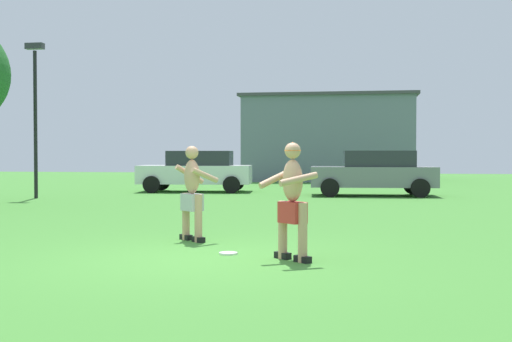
{
  "coord_description": "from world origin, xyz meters",
  "views": [
    {
      "loc": [
        2.22,
        -8.92,
        1.49
      ],
      "look_at": [
        0.33,
        2.79,
        1.17
      ],
      "focal_mm": 46.0,
      "sensor_mm": 36.0,
      "label": 1
    }
  ],
  "objects_px": {
    "frisbee": "(228,253)",
    "car_gray_near_post": "(374,172)",
    "player_in_gray": "(192,191)",
    "car_white_mid_lot": "(197,170)",
    "lamp_post": "(35,102)",
    "player_with_cap": "(292,196)"
  },
  "relations": [
    {
      "from": "player_in_gray",
      "to": "car_white_mid_lot",
      "type": "distance_m",
      "value": 14.25
    },
    {
      "from": "car_white_mid_lot",
      "to": "frisbee",
      "type": "bearing_deg",
      "value": -73.9
    },
    {
      "from": "frisbee",
      "to": "player_in_gray",
      "type": "bearing_deg",
      "value": 124.01
    },
    {
      "from": "player_in_gray",
      "to": "car_white_mid_lot",
      "type": "height_order",
      "value": "player_in_gray"
    },
    {
      "from": "player_with_cap",
      "to": "player_in_gray",
      "type": "relative_size",
      "value": 1.02
    },
    {
      "from": "player_with_cap",
      "to": "frisbee",
      "type": "bearing_deg",
      "value": 156.74
    },
    {
      "from": "car_white_mid_lot",
      "to": "player_with_cap",
      "type": "bearing_deg",
      "value": -71.0
    },
    {
      "from": "frisbee",
      "to": "car_gray_near_post",
      "type": "bearing_deg",
      "value": 80.28
    },
    {
      "from": "lamp_post",
      "to": "car_gray_near_post",
      "type": "bearing_deg",
      "value": 15.53
    },
    {
      "from": "player_in_gray",
      "to": "frisbee",
      "type": "height_order",
      "value": "player_in_gray"
    },
    {
      "from": "car_white_mid_lot",
      "to": "lamp_post",
      "type": "distance_m",
      "value": 6.61
    },
    {
      "from": "car_white_mid_lot",
      "to": "car_gray_near_post",
      "type": "bearing_deg",
      "value": -11.03
    },
    {
      "from": "player_with_cap",
      "to": "lamp_post",
      "type": "height_order",
      "value": "lamp_post"
    },
    {
      "from": "frisbee",
      "to": "car_white_mid_lot",
      "type": "xyz_separation_m",
      "value": [
        -4.37,
        15.15,
        0.81
      ]
    },
    {
      "from": "player_with_cap",
      "to": "frisbee",
      "type": "distance_m",
      "value": 1.4
    },
    {
      "from": "player_in_gray",
      "to": "frisbee",
      "type": "relative_size",
      "value": 5.95
    },
    {
      "from": "car_white_mid_lot",
      "to": "player_in_gray",
      "type": "bearing_deg",
      "value": -75.88
    },
    {
      "from": "car_white_mid_lot",
      "to": "lamp_post",
      "type": "height_order",
      "value": "lamp_post"
    },
    {
      "from": "car_white_mid_lot",
      "to": "lamp_post",
      "type": "bearing_deg",
      "value": -134.66
    },
    {
      "from": "lamp_post",
      "to": "player_with_cap",
      "type": "bearing_deg",
      "value": -49.04
    },
    {
      "from": "frisbee",
      "to": "car_white_mid_lot",
      "type": "distance_m",
      "value": 15.79
    },
    {
      "from": "player_in_gray",
      "to": "car_white_mid_lot",
      "type": "bearing_deg",
      "value": 104.12
    }
  ]
}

